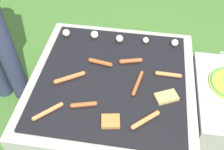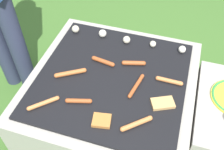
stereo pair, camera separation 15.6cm
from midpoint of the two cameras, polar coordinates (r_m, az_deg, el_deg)
ground_plane at (r=1.89m, az=2.39°, el=-8.56°), size 14.00×14.00×0.00m
grill at (r=1.73m, az=2.59°, el=-4.99°), size 1.00×1.00×0.39m
side_ledge at (r=1.78m, az=25.52°, el=-9.77°), size 0.40×0.61×0.39m
sausage_back_center at (r=1.53m, az=8.20°, el=-2.50°), size 0.06×0.19×0.02m
sausage_mid_right at (r=1.45m, az=-4.23°, el=-5.81°), size 0.15×0.06×0.03m
sausage_back_right at (r=1.38m, az=8.64°, el=-10.61°), size 0.15×0.13×0.03m
sausage_mid_left at (r=1.60m, az=15.11°, el=-1.39°), size 0.16×0.03×0.03m
sausage_back_left at (r=1.59m, az=-6.28°, el=0.32°), size 0.17×0.12×0.03m
sausage_front_left at (r=1.65m, az=0.75°, el=2.87°), size 0.16×0.05×0.03m
sausage_front_right at (r=1.65m, az=7.46°, el=2.46°), size 0.15×0.06×0.03m
sausage_front_center at (r=1.47m, az=-11.81°, el=-6.21°), size 0.14×0.14×0.02m
bread_slice_center at (r=1.49m, az=13.97°, el=-6.16°), size 0.15×0.12×0.02m
bread_slice_right at (r=1.38m, az=1.01°, el=-10.08°), size 0.11×0.10×0.02m
mushroom_row at (r=1.81m, az=4.46°, el=7.98°), size 0.80×0.07×0.05m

